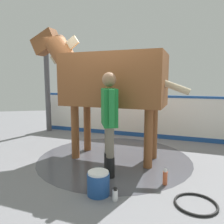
% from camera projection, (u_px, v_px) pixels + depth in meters
% --- Properties ---
extents(ground_plane, '(16.00, 16.00, 0.02)m').
position_uv_depth(ground_plane, '(108.00, 160.00, 4.47)').
color(ground_plane, gray).
extents(wet_patch, '(3.12, 3.12, 0.00)m').
position_uv_depth(wet_patch, '(114.00, 157.00, 4.57)').
color(wet_patch, '#4C4C54').
rests_on(wet_patch, ground).
extents(barrier_wall, '(3.06, 4.97, 1.20)m').
position_uv_depth(barrier_wall, '(137.00, 117.00, 6.26)').
color(barrier_wall, white).
rests_on(barrier_wall, ground).
extents(roof_post_near, '(0.16, 0.16, 2.90)m').
position_uv_depth(roof_post_near, '(47.00, 85.00, 6.83)').
color(roof_post_near, '#4C4C51').
rests_on(roof_post_near, ground).
extents(horse, '(2.05, 2.96, 2.69)m').
position_uv_depth(horse, '(109.00, 80.00, 4.38)').
color(horse, brown).
rests_on(horse, ground).
extents(handler, '(0.69, 0.24, 1.72)m').
position_uv_depth(handler, '(109.00, 117.00, 3.62)').
color(handler, black).
rests_on(handler, ground).
extents(wash_bucket, '(0.32, 0.32, 0.34)m').
position_uv_depth(wash_bucket, '(98.00, 183.00, 3.07)').
color(wash_bucket, '#1E478C').
rests_on(wash_bucket, ground).
extents(bottle_shampoo, '(0.07, 0.07, 0.18)m').
position_uv_depth(bottle_shampoo, '(115.00, 195.00, 2.92)').
color(bottle_shampoo, white).
rests_on(bottle_shampoo, ground).
extents(bottle_spray, '(0.07, 0.07, 0.25)m').
position_uv_depth(bottle_spray, '(165.00, 177.00, 3.37)').
color(bottle_spray, '#CC5933').
rests_on(bottle_spray, ground).
extents(hose_coil, '(0.55, 0.55, 0.03)m').
position_uv_depth(hose_coil, '(196.00, 204.00, 2.82)').
color(hose_coil, black).
rests_on(hose_coil, ground).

